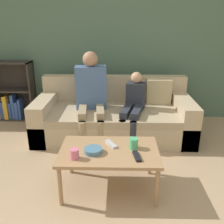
% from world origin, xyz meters
% --- Properties ---
extents(ground_plane, '(22.00, 22.00, 0.00)m').
position_xyz_m(ground_plane, '(0.00, 0.00, 0.00)').
color(ground_plane, tan).
extents(wall_back, '(12.00, 0.06, 2.60)m').
position_xyz_m(wall_back, '(0.00, 2.45, 1.30)').
color(wall_back, '#4C6B56').
rests_on(wall_back, ground_plane).
extents(couch, '(2.16, 1.00, 0.78)m').
position_xyz_m(couch, '(-0.10, 1.73, 0.26)').
color(couch, tan).
rests_on(couch, ground_plane).
extents(bookshelf, '(0.70, 0.28, 0.96)m').
position_xyz_m(bookshelf, '(-1.83, 2.29, 0.37)').
color(bookshelf, '#332D28').
rests_on(bookshelf, ground_plane).
extents(coffee_table, '(0.93, 0.59, 0.42)m').
position_xyz_m(coffee_table, '(-0.14, 0.45, 0.38)').
color(coffee_table, '#A87F56').
rests_on(coffee_table, ground_plane).
extents(person_adult, '(0.43, 0.70, 1.18)m').
position_xyz_m(person_adult, '(-0.42, 1.65, 0.67)').
color(person_adult, '#9E8966').
rests_on(person_adult, ground_plane).
extents(person_child, '(0.39, 0.71, 0.91)m').
position_xyz_m(person_child, '(0.16, 1.58, 0.51)').
color(person_child, '#282D38').
rests_on(person_child, ground_plane).
extents(cup_near, '(0.08, 0.08, 0.09)m').
position_xyz_m(cup_near, '(-0.44, 0.30, 0.47)').
color(cup_near, pink).
rests_on(cup_near, coffee_table).
extents(cup_far, '(0.09, 0.09, 0.10)m').
position_xyz_m(cup_far, '(0.10, 0.50, 0.48)').
color(cup_far, '#4CB77A').
rests_on(cup_far, coffee_table).
extents(tv_remote_0, '(0.13, 0.17, 0.02)m').
position_xyz_m(tv_remote_0, '(-0.12, 0.55, 0.44)').
color(tv_remote_0, '#B7B7BC').
rests_on(tv_remote_0, coffee_table).
extents(tv_remote_1, '(0.08, 0.18, 0.02)m').
position_xyz_m(tv_remote_1, '(0.11, 0.33, 0.44)').
color(tv_remote_1, black).
rests_on(tv_remote_1, coffee_table).
extents(snack_bowl, '(0.17, 0.17, 0.05)m').
position_xyz_m(snack_bowl, '(-0.28, 0.40, 0.45)').
color(snack_bowl, teal).
rests_on(snack_bowl, coffee_table).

